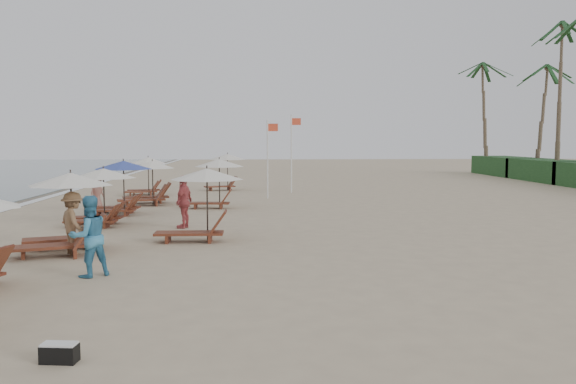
{
  "coord_description": "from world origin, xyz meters",
  "views": [
    {
      "loc": [
        -0.28,
        -13.53,
        3.11
      ],
      "look_at": [
        1.0,
        6.85,
        1.3
      ],
      "focal_mm": 37.05,
      "sensor_mm": 36.0,
      "label": 1
    }
  ],
  "objects": [
    {
      "name": "ground",
      "position": [
        0.0,
        0.0,
        0.0
      ],
      "size": [
        160.0,
        160.0,
        0.0
      ],
      "primitive_type": "plane",
      "color": "tan",
      "rests_on": "ground"
    },
    {
      "name": "lounger_station_2",
      "position": [
        -5.48,
        2.95,
        1.03
      ],
      "size": [
        2.8,
        2.69,
        2.21
      ],
      "color": "brown",
      "rests_on": "ground"
    },
    {
      "name": "lounger_station_3",
      "position": [
        -5.75,
        8.12,
        1.15
      ],
      "size": [
        2.51,
        2.35,
        2.08
      ],
      "color": "brown",
      "rests_on": "ground"
    },
    {
      "name": "lounger_station_4",
      "position": [
        -5.73,
        11.38,
        1.22
      ],
      "size": [
        2.55,
        2.39,
        2.24
      ],
      "color": "brown",
      "rests_on": "ground"
    },
    {
      "name": "lounger_station_5",
      "position": [
        -5.29,
        15.17,
        0.93
      ],
      "size": [
        2.74,
        2.6,
        2.09
      ],
      "color": "brown",
      "rests_on": "ground"
    },
    {
      "name": "lounger_station_6",
      "position": [
        -6.22,
        20.03,
        1.06
      ],
      "size": [
        2.42,
        2.06,
        2.12
      ],
      "color": "brown",
      "rests_on": "ground"
    },
    {
      "name": "inland_station_0",
      "position": [
        -1.88,
        4.67,
        1.32
      ],
      "size": [
        2.76,
        2.24,
        2.22
      ],
      "color": "brown",
      "rests_on": "ground"
    },
    {
      "name": "inland_station_1",
      "position": [
        -1.9,
        13.47,
        1.41
      ],
      "size": [
        2.62,
        2.24,
        2.22
      ],
      "color": "brown",
      "rests_on": "ground"
    },
    {
      "name": "inland_station_2",
      "position": [
        -1.89,
        23.05,
        1.42
      ],
      "size": [
        2.64,
        2.24,
        2.22
      ],
      "color": "brown",
      "rests_on": "ground"
    },
    {
      "name": "beachgoer_mid_a",
      "position": [
        -3.94,
        -0.0,
        0.93
      ],
      "size": [
        1.14,
        1.11,
        1.85
      ],
      "primitive_type": "imported",
      "rotation": [
        0.0,
        0.0,
        3.8
      ],
      "color": "teal",
      "rests_on": "ground"
    },
    {
      "name": "beachgoer_mid_b",
      "position": [
        -5.11,
        2.78,
        0.85
      ],
      "size": [
        1.18,
        1.26,
        1.7
      ],
      "primitive_type": "imported",
      "rotation": [
        0.0,
        0.0,
        2.23
      ],
      "color": "#826142",
      "rests_on": "ground"
    },
    {
      "name": "beachgoer_far_a",
      "position": [
        -2.63,
        7.39,
        0.93
      ],
      "size": [
        0.78,
        1.18,
        1.86
      ],
      "primitive_type": "imported",
      "rotation": [
        0.0,
        0.0,
        4.39
      ],
      "color": "#B34748",
      "rests_on": "ground"
    },
    {
      "name": "beachgoer_far_b",
      "position": [
        -7.03,
        12.85,
        0.74
      ],
      "size": [
        0.8,
        0.86,
        1.48
      ],
      "primitive_type": "imported",
      "rotation": [
        0.0,
        0.0,
        0.98
      ],
      "color": "#A96B5B",
      "rests_on": "ground"
    },
    {
      "name": "duffel_bag",
      "position": [
        -2.96,
        -5.29,
        0.14
      ],
      "size": [
        0.53,
        0.31,
        0.28
      ],
      "color": "black",
      "rests_on": "ground"
    },
    {
      "name": "flag_pole_near",
      "position": [
        0.64,
        17.76,
        2.31
      ],
      "size": [
        0.6,
        0.08,
        4.14
      ],
      "color": "silver",
      "rests_on": "ground"
    },
    {
      "name": "flag_pole_far",
      "position": [
        2.13,
        21.16,
        2.52
      ],
      "size": [
        0.6,
        0.08,
        4.55
      ],
      "color": "silver",
      "rests_on": "ground"
    }
  ]
}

